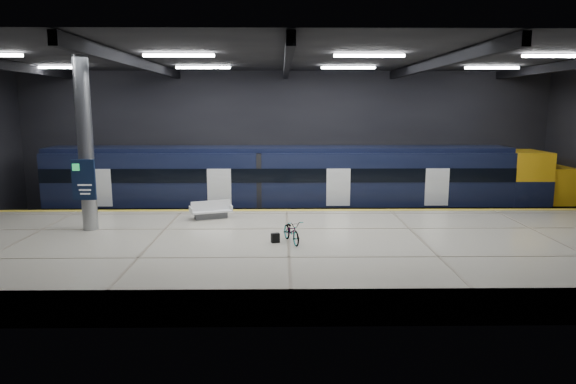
{
  "coord_description": "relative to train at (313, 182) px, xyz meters",
  "views": [
    {
      "loc": [
        -0.26,
        -21.41,
        6.06
      ],
      "look_at": [
        0.05,
        1.5,
        2.2
      ],
      "focal_mm": 32.0,
      "sensor_mm": 36.0,
      "label": 1
    }
  ],
  "objects": [
    {
      "name": "train",
      "position": [
        0.0,
        0.0,
        0.0
      ],
      "size": [
        29.4,
        2.84,
        3.79
      ],
      "color": "black",
      "rests_on": "ground"
    },
    {
      "name": "room_shell",
      "position": [
        -1.43,
        -5.49,
        3.66
      ],
      "size": [
        30.1,
        16.1,
        8.05
      ],
      "color": "black",
      "rests_on": "ground"
    },
    {
      "name": "rails",
      "position": [
        -1.43,
        0.0,
        -1.98
      ],
      "size": [
        30.0,
        1.52,
        0.16
      ],
      "color": "gray",
      "rests_on": "ground"
    },
    {
      "name": "safety_strip",
      "position": [
        -1.43,
        -2.75,
        -0.95
      ],
      "size": [
        30.0,
        0.4,
        0.01
      ],
      "primitive_type": "cube",
      "color": "gold",
      "rests_on": "platform"
    },
    {
      "name": "bench",
      "position": [
        -4.81,
        -4.52,
        -0.68
      ],
      "size": [
        1.97,
        1.33,
        0.81
      ],
      "rotation": [
        0.0,
        0.0,
        0.35
      ],
      "color": "#595B60",
      "rests_on": "platform"
    },
    {
      "name": "info_column",
      "position": [
        -9.43,
        -6.52,
        2.4
      ],
      "size": [
        0.9,
        0.78,
        6.9
      ],
      "color": "#9EA0A5",
      "rests_on": "platform"
    },
    {
      "name": "pannier_bag",
      "position": [
        -1.9,
        -8.65,
        -0.78
      ],
      "size": [
        0.35,
        0.28,
        0.35
      ],
      "primitive_type": "cube",
      "rotation": [
        0.0,
        0.0,
        0.38
      ],
      "color": "black",
      "rests_on": "platform"
    },
    {
      "name": "platform",
      "position": [
        -1.43,
        -8.0,
        -1.51
      ],
      "size": [
        30.0,
        11.0,
        1.1
      ],
      "primitive_type": "cube",
      "color": "beige",
      "rests_on": "ground"
    },
    {
      "name": "bicycle",
      "position": [
        -1.3,
        -8.65,
        -0.53
      ],
      "size": [
        1.03,
        1.73,
        0.86
      ],
      "primitive_type": "imported",
      "rotation": [
        0.0,
        0.0,
        0.3
      ],
      "color": "#99999E",
      "rests_on": "platform"
    },
    {
      "name": "ground",
      "position": [
        -1.43,
        -5.5,
        -2.06
      ],
      "size": [
        30.0,
        30.0,
        0.0
      ],
      "primitive_type": "plane",
      "color": "black",
      "rests_on": "ground"
    }
  ]
}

